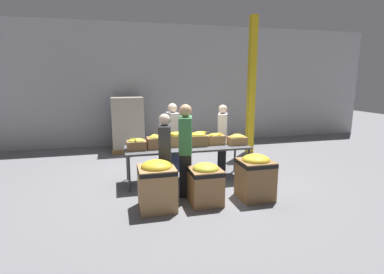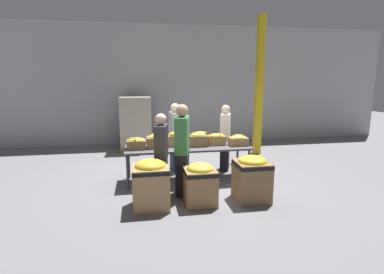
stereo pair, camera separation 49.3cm
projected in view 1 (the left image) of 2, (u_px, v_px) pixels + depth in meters
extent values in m
plane|color=slate|center=(187.00, 180.00, 6.67)|extent=(30.00, 30.00, 0.00)
cube|color=#A8A8AD|center=(159.00, 85.00, 10.16)|extent=(16.00, 0.08, 4.00)
cube|color=#4C4C51|center=(187.00, 147.00, 6.52)|extent=(2.68, 0.89, 0.04)
cylinder|color=#38383D|center=(129.00, 174.00, 5.92)|extent=(0.05, 0.05, 0.73)
cylinder|color=#38383D|center=(248.00, 165.00, 6.55)|extent=(0.05, 0.05, 0.73)
cylinder|color=#38383D|center=(127.00, 164.00, 6.65)|extent=(0.05, 0.05, 0.73)
cylinder|color=#38383D|center=(235.00, 156.00, 7.27)|extent=(0.05, 0.05, 0.73)
cube|color=olive|center=(137.00, 145.00, 6.20)|extent=(0.39, 0.32, 0.19)
ellipsoid|color=gold|center=(136.00, 141.00, 6.19)|extent=(0.34, 0.27, 0.09)
ellipsoid|color=gold|center=(134.00, 139.00, 6.14)|extent=(0.17, 0.18, 0.05)
ellipsoid|color=gold|center=(136.00, 139.00, 6.11)|extent=(0.05, 0.21, 0.05)
cube|color=olive|center=(156.00, 143.00, 6.34)|extent=(0.39, 0.32, 0.23)
ellipsoid|color=gold|center=(156.00, 137.00, 6.31)|extent=(0.33, 0.27, 0.09)
ellipsoid|color=gold|center=(154.00, 135.00, 6.34)|extent=(0.14, 0.15, 0.05)
ellipsoid|color=gold|center=(161.00, 135.00, 6.40)|extent=(0.17, 0.18, 0.04)
ellipsoid|color=gold|center=(153.00, 137.00, 6.24)|extent=(0.10, 0.15, 0.04)
cube|color=#A37A4C|center=(175.00, 141.00, 6.54)|extent=(0.39, 0.27, 0.24)
ellipsoid|color=gold|center=(175.00, 135.00, 6.51)|extent=(0.31, 0.24, 0.14)
ellipsoid|color=gold|center=(173.00, 134.00, 6.43)|extent=(0.16, 0.21, 0.05)
ellipsoid|color=gold|center=(177.00, 134.00, 6.47)|extent=(0.17, 0.15, 0.05)
ellipsoid|color=gold|center=(179.00, 132.00, 6.56)|extent=(0.19, 0.14, 0.04)
ellipsoid|color=gold|center=(173.00, 133.00, 6.57)|extent=(0.11, 0.15, 0.05)
cube|color=olive|center=(198.00, 140.00, 6.59)|extent=(0.38, 0.32, 0.23)
ellipsoid|color=yellow|center=(198.00, 135.00, 6.56)|extent=(0.34, 0.28, 0.13)
ellipsoid|color=yellow|center=(199.00, 132.00, 6.59)|extent=(0.17, 0.05, 0.04)
ellipsoid|color=yellow|center=(202.00, 132.00, 6.62)|extent=(0.21, 0.16, 0.05)
cube|color=#A37A4C|center=(216.00, 140.00, 6.73)|extent=(0.38, 0.26, 0.20)
ellipsoid|color=yellow|center=(216.00, 135.00, 6.71)|extent=(0.33, 0.22, 0.09)
ellipsoid|color=yellow|center=(212.00, 135.00, 6.63)|extent=(0.16, 0.20, 0.05)
ellipsoid|color=yellow|center=(220.00, 133.00, 6.68)|extent=(0.13, 0.15, 0.04)
cube|color=#A37A4C|center=(237.00, 141.00, 6.71)|extent=(0.39, 0.28, 0.17)
ellipsoid|color=yellow|center=(237.00, 137.00, 6.69)|extent=(0.34, 0.24, 0.09)
ellipsoid|color=yellow|center=(239.00, 135.00, 6.69)|extent=(0.06, 0.16, 0.05)
ellipsoid|color=yellow|center=(237.00, 134.00, 6.72)|extent=(0.20, 0.05, 0.05)
cube|color=#2D3856|center=(173.00, 155.00, 7.33)|extent=(0.25, 0.40, 0.78)
cube|color=#B2B2B7|center=(173.00, 126.00, 7.19)|extent=(0.27, 0.47, 0.65)
sphere|color=beige|center=(172.00, 108.00, 7.11)|extent=(0.22, 0.22, 0.22)
cube|color=#6B604C|center=(166.00, 178.00, 5.67)|extent=(0.27, 0.40, 0.76)
cube|color=#333338|center=(165.00, 142.00, 5.53)|extent=(0.30, 0.46, 0.63)
sphere|color=beige|center=(164.00, 120.00, 5.45)|extent=(0.21, 0.21, 0.21)
cube|color=black|center=(222.00, 154.00, 7.45)|extent=(0.32, 0.41, 0.76)
cube|color=silver|center=(223.00, 126.00, 7.31)|extent=(0.36, 0.48, 0.63)
sphere|color=beige|center=(223.00, 109.00, 7.23)|extent=(0.22, 0.22, 0.22)
cube|color=black|center=(186.00, 174.00, 5.78)|extent=(0.32, 0.44, 0.83)
cube|color=#387A47|center=(186.00, 135.00, 5.64)|extent=(0.35, 0.52, 0.69)
sphere|color=tan|center=(185.00, 111.00, 5.55)|extent=(0.24, 0.24, 0.24)
cube|color=#A37A4C|center=(157.00, 188.00, 5.15)|extent=(0.62, 0.62, 0.75)
cube|color=black|center=(157.00, 170.00, 5.09)|extent=(0.62, 0.62, 0.07)
ellipsoid|color=gold|center=(156.00, 167.00, 5.08)|extent=(0.53, 0.53, 0.22)
cube|color=olive|center=(205.00, 186.00, 5.37)|extent=(0.55, 0.55, 0.65)
cube|color=black|center=(206.00, 172.00, 5.32)|extent=(0.55, 0.55, 0.07)
ellipsoid|color=gold|center=(206.00, 168.00, 5.31)|extent=(0.47, 0.47, 0.19)
cube|color=olive|center=(255.00, 179.00, 5.60)|extent=(0.60, 0.60, 0.74)
cube|color=black|center=(256.00, 163.00, 5.54)|extent=(0.60, 0.60, 0.07)
ellipsoid|color=gold|center=(256.00, 160.00, 5.53)|extent=(0.51, 0.51, 0.21)
cube|color=gold|center=(251.00, 86.00, 8.84)|extent=(0.20, 0.20, 4.00)
cube|color=olive|center=(129.00, 148.00, 9.45)|extent=(1.03, 1.03, 0.13)
cube|color=#A39984|center=(128.00, 122.00, 9.29)|extent=(0.95, 0.95, 1.54)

